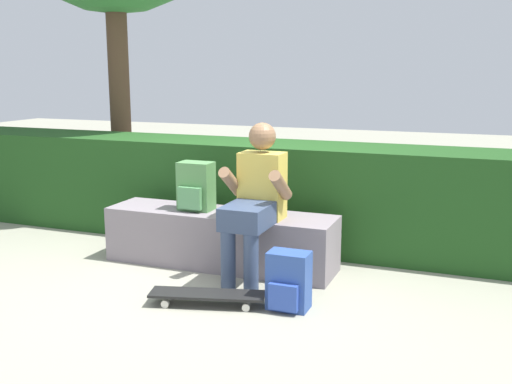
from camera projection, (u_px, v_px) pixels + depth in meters
ground_plane at (203, 278)px, 4.76m from camera, size 24.00×24.00×0.00m
bench_main at (220, 239)px, 5.02m from camera, size 1.93×0.48×0.46m
person_skater at (255, 197)px, 4.59m from camera, size 0.49×0.62×1.21m
skateboard_near_person at (207, 295)px, 4.19m from camera, size 0.82×0.40×0.09m
backpack_on_bench at (196, 187)px, 5.00m from camera, size 0.28×0.23×0.40m
backpack_on_ground at (288, 282)px, 4.11m from camera, size 0.28×0.23×0.40m
hedge_row at (217, 189)px, 5.86m from camera, size 6.25×0.74×0.94m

